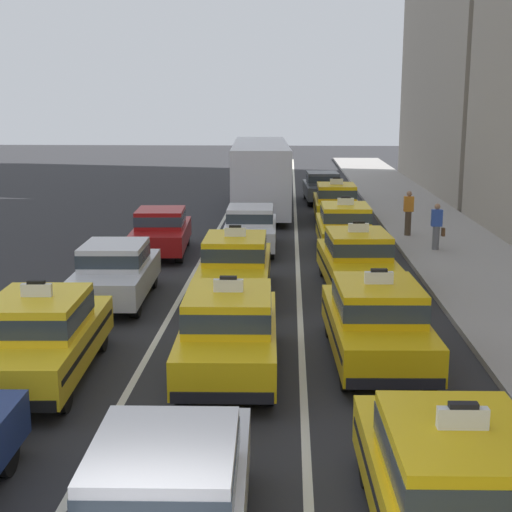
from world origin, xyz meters
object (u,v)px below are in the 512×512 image
(pedestrian_mid_block, at_px, (408,213))
(taxi_left_second, at_px, (41,335))
(taxi_center_third, at_px, (236,264))
(pedestrian_near_crosswalk, at_px, (437,227))
(taxi_right_second, at_px, (376,320))
(sedan_right_sixth, at_px, (322,186))
(taxi_right_fifth, at_px, (336,202))
(taxi_center_second, at_px, (229,329))
(sedan_left_fourth, at_px, (161,230))
(sedan_center_nearest, at_px, (166,500))
(taxi_right_nearest, at_px, (456,488))
(taxi_right_fourth, at_px, (345,227))
(bus_center_fifth, at_px, (260,172))
(taxi_right_third, at_px, (357,259))
(sedan_left_third, at_px, (115,270))
(sedan_center_fourth, at_px, (251,227))

(pedestrian_mid_block, bearing_deg, taxi_left_second, -122.01)
(taxi_center_third, xyz_separation_m, pedestrian_near_crosswalk, (6.50, 5.83, 0.07))
(taxi_right_second, bearing_deg, sedan_right_sixth, 90.18)
(taxi_right_fifth, bearing_deg, taxi_right_second, -90.83)
(taxi_center_second, relative_size, pedestrian_mid_block, 2.71)
(pedestrian_mid_block, bearing_deg, sedan_right_sixth, 105.86)
(sedan_left_fourth, relative_size, taxi_center_second, 0.96)
(sedan_center_nearest, height_order, pedestrian_mid_block, pedestrian_mid_block)
(taxi_right_nearest, height_order, taxi_right_fifth, same)
(taxi_right_fourth, height_order, pedestrian_mid_block, taxi_right_fourth)
(sedan_left_fourth, xyz_separation_m, bus_center_fifth, (2.99, 10.38, 0.97))
(taxi_center_third, height_order, bus_center_fifth, bus_center_fifth)
(taxi_center_second, distance_m, pedestrian_near_crosswalk, 13.07)
(sedan_center_nearest, height_order, taxi_center_second, taxi_center_second)
(bus_center_fifth, xyz_separation_m, pedestrian_near_crosswalk, (6.46, -9.82, -0.87))
(taxi_center_third, xyz_separation_m, taxi_right_second, (3.20, -4.92, 0.00))
(sedan_left_fourth, xyz_separation_m, taxi_center_second, (3.24, -10.93, 0.03))
(bus_center_fifth, xyz_separation_m, taxi_right_fifth, (3.41, -3.34, -0.94))
(pedestrian_near_crosswalk, bearing_deg, taxi_right_third, -122.27)
(taxi_right_fifth, bearing_deg, taxi_center_second, -99.95)
(taxi_right_fourth, height_order, sedan_right_sixth, taxi_right_fourth)
(sedan_left_fourth, relative_size, taxi_right_nearest, 0.96)
(taxi_right_fourth, height_order, pedestrian_near_crosswalk, taxi_right_fourth)
(taxi_right_fifth, bearing_deg, taxi_right_third, -90.61)
(taxi_center_second, bearing_deg, bus_center_fifth, 90.68)
(sedan_left_third, relative_size, sedan_center_nearest, 1.01)
(sedan_center_fourth, relative_size, pedestrian_near_crosswalk, 2.72)
(taxi_right_nearest, relative_size, taxi_right_fourth, 1.01)
(taxi_right_nearest, xyz_separation_m, pedestrian_mid_block, (2.60, 19.83, 0.13))
(taxi_right_fifth, bearing_deg, taxi_right_fourth, -90.71)
(taxi_center_second, bearing_deg, sedan_center_fourth, 91.04)
(taxi_center_second, bearing_deg, taxi_right_fourth, 75.27)
(sedan_right_sixth, bearing_deg, taxi_right_fourth, -88.87)
(taxi_left_second, height_order, taxi_right_third, same)
(sedan_left_third, height_order, taxi_center_third, taxi_center_third)
(sedan_left_fourth, relative_size, taxi_right_fourth, 0.96)
(sedan_left_third, height_order, bus_center_fifth, bus_center_fifth)
(taxi_right_fifth, bearing_deg, taxi_center_third, -105.63)
(sedan_center_nearest, relative_size, pedestrian_near_crosswalk, 2.73)
(sedan_left_fourth, relative_size, pedestrian_near_crosswalk, 2.76)
(pedestrian_near_crosswalk, bearing_deg, bus_center_fifth, 123.36)
(taxi_center_second, bearing_deg, taxi_center_third, 92.94)
(taxi_center_third, relative_size, pedestrian_mid_block, 2.70)
(sedan_center_nearest, height_order, taxi_right_fourth, taxi_right_fourth)
(taxi_right_second, bearing_deg, taxi_right_nearest, -88.64)
(bus_center_fifth, relative_size, taxi_right_fourth, 2.47)
(bus_center_fifth, bearing_deg, sedan_center_nearest, -89.90)
(taxi_right_second, bearing_deg, taxi_center_third, 123.00)
(taxi_right_fourth, distance_m, pedestrian_near_crosswalk, 3.14)
(sedan_center_nearest, relative_size, taxi_right_second, 0.94)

